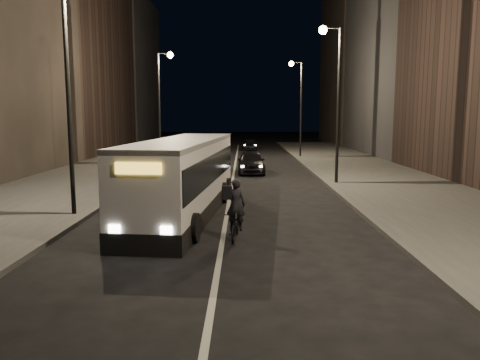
{
  "coord_description": "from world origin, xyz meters",
  "views": [
    {
      "loc": [
        0.63,
        -12.79,
        3.76
      ],
      "look_at": [
        0.51,
        3.32,
        1.5
      ],
      "focal_mm": 35.0,
      "sensor_mm": 36.0,
      "label": 1
    }
  ],
  "objects_px": {
    "city_bus": "(184,174)",
    "cyclist_on_bicycle": "(236,219)",
    "streetlight_right_mid": "(334,84)",
    "car_mid": "(193,153)",
    "streetlight_right_far": "(298,96)",
    "car_near": "(251,162)",
    "streetlight_left_far": "(162,93)",
    "streetlight_left_near": "(74,69)",
    "car_far": "(250,145)"
  },
  "relations": [
    {
      "from": "streetlight_right_far",
      "to": "car_near",
      "type": "relative_size",
      "value": 1.9
    },
    {
      "from": "streetlight_right_far",
      "to": "car_near",
      "type": "bearing_deg",
      "value": -111.42
    },
    {
      "from": "streetlight_right_far",
      "to": "streetlight_left_near",
      "type": "distance_m",
      "value": 26.26
    },
    {
      "from": "streetlight_right_far",
      "to": "car_far",
      "type": "height_order",
      "value": "streetlight_right_far"
    },
    {
      "from": "streetlight_right_far",
      "to": "streetlight_left_far",
      "type": "distance_m",
      "value": 12.24
    },
    {
      "from": "streetlight_right_far",
      "to": "car_near",
      "type": "xyz_separation_m",
      "value": [
        -4.21,
        -10.72,
        -4.63
      ]
    },
    {
      "from": "streetlight_right_far",
      "to": "streetlight_left_far",
      "type": "bearing_deg",
      "value": -150.64
    },
    {
      "from": "streetlight_right_mid",
      "to": "streetlight_right_far",
      "type": "height_order",
      "value": "same"
    },
    {
      "from": "streetlight_right_far",
      "to": "cyclist_on_bicycle",
      "type": "distance_m",
      "value": 27.86
    },
    {
      "from": "streetlight_right_mid",
      "to": "car_mid",
      "type": "bearing_deg",
      "value": 124.44
    },
    {
      "from": "streetlight_left_far",
      "to": "car_far",
      "type": "relative_size",
      "value": 2.07
    },
    {
      "from": "streetlight_right_mid",
      "to": "streetlight_left_far",
      "type": "bearing_deg",
      "value": 136.84
    },
    {
      "from": "streetlight_right_far",
      "to": "cyclist_on_bicycle",
      "type": "relative_size",
      "value": 4.29
    },
    {
      "from": "streetlight_left_far",
      "to": "car_mid",
      "type": "height_order",
      "value": "streetlight_left_far"
    },
    {
      "from": "car_far",
      "to": "streetlight_right_mid",
      "type": "bearing_deg",
      "value": -81.2
    },
    {
      "from": "streetlight_right_mid",
      "to": "car_near",
      "type": "distance_m",
      "value": 8.19
    },
    {
      "from": "city_bus",
      "to": "cyclist_on_bicycle",
      "type": "distance_m",
      "value": 4.14
    },
    {
      "from": "streetlight_left_far",
      "to": "city_bus",
      "type": "distance_m",
      "value": 18.3
    },
    {
      "from": "city_bus",
      "to": "cyclist_on_bicycle",
      "type": "bearing_deg",
      "value": -54.84
    },
    {
      "from": "cyclist_on_bicycle",
      "to": "car_mid",
      "type": "distance_m",
      "value": 24.09
    },
    {
      "from": "car_far",
      "to": "streetlight_left_near",
      "type": "bearing_deg",
      "value": -101.55
    },
    {
      "from": "streetlight_left_near",
      "to": "car_far",
      "type": "bearing_deg",
      "value": 78.68
    },
    {
      "from": "streetlight_left_near",
      "to": "streetlight_left_far",
      "type": "height_order",
      "value": "same"
    },
    {
      "from": "streetlight_left_far",
      "to": "car_mid",
      "type": "xyz_separation_m",
      "value": [
        1.9,
        2.78,
        -4.64
      ]
    },
    {
      "from": "cyclist_on_bicycle",
      "to": "streetlight_left_near",
      "type": "bearing_deg",
      "value": 157.57
    },
    {
      "from": "city_bus",
      "to": "car_far",
      "type": "height_order",
      "value": "city_bus"
    },
    {
      "from": "streetlight_left_far",
      "to": "car_near",
      "type": "xyz_separation_m",
      "value": [
        6.46,
        -4.72,
        -4.63
      ]
    },
    {
      "from": "streetlight_left_far",
      "to": "cyclist_on_bicycle",
      "type": "xyz_separation_m",
      "value": [
        5.73,
        -21.01,
        -4.73
      ]
    },
    {
      "from": "streetlight_right_mid",
      "to": "car_mid",
      "type": "xyz_separation_m",
      "value": [
        -8.76,
        12.78,
        -4.64
      ]
    },
    {
      "from": "cyclist_on_bicycle",
      "to": "car_mid",
      "type": "height_order",
      "value": "cyclist_on_bicycle"
    },
    {
      "from": "streetlight_right_far",
      "to": "city_bus",
      "type": "relative_size",
      "value": 0.76
    },
    {
      "from": "streetlight_left_far",
      "to": "car_mid",
      "type": "relative_size",
      "value": 1.84
    },
    {
      "from": "city_bus",
      "to": "cyclist_on_bicycle",
      "type": "relative_size",
      "value": 5.68
    },
    {
      "from": "cyclist_on_bicycle",
      "to": "city_bus",
      "type": "bearing_deg",
      "value": 125.0
    },
    {
      "from": "car_near",
      "to": "car_far",
      "type": "height_order",
      "value": "car_near"
    },
    {
      "from": "streetlight_right_far",
      "to": "car_far",
      "type": "bearing_deg",
      "value": 113.5
    },
    {
      "from": "streetlight_left_far",
      "to": "car_far",
      "type": "height_order",
      "value": "streetlight_left_far"
    },
    {
      "from": "cyclist_on_bicycle",
      "to": "car_near",
      "type": "relative_size",
      "value": 0.44
    },
    {
      "from": "streetlight_left_far",
      "to": "car_near",
      "type": "relative_size",
      "value": 1.9
    },
    {
      "from": "streetlight_left_near",
      "to": "car_mid",
      "type": "height_order",
      "value": "streetlight_left_near"
    },
    {
      "from": "streetlight_left_far",
      "to": "car_near",
      "type": "bearing_deg",
      "value": -36.18
    },
    {
      "from": "cyclist_on_bicycle",
      "to": "car_mid",
      "type": "relative_size",
      "value": 0.43
    },
    {
      "from": "streetlight_left_far",
      "to": "car_mid",
      "type": "distance_m",
      "value": 5.73
    },
    {
      "from": "streetlight_right_mid",
      "to": "streetlight_left_far",
      "type": "xyz_separation_m",
      "value": [
        -10.66,
        10.0,
        0.0
      ]
    },
    {
      "from": "streetlight_right_mid",
      "to": "streetlight_right_far",
      "type": "xyz_separation_m",
      "value": [
        0.0,
        16.0,
        0.0
      ]
    },
    {
      "from": "streetlight_left_far",
      "to": "cyclist_on_bicycle",
      "type": "relative_size",
      "value": 4.29
    },
    {
      "from": "streetlight_left_near",
      "to": "car_far",
      "type": "distance_m",
      "value": 34.22
    },
    {
      "from": "car_mid",
      "to": "city_bus",
      "type": "bearing_deg",
      "value": 89.19
    },
    {
      "from": "streetlight_right_mid",
      "to": "streetlight_left_near",
      "type": "height_order",
      "value": "same"
    },
    {
      "from": "car_near",
      "to": "car_far",
      "type": "distance_m",
      "value": 19.95
    }
  ]
}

